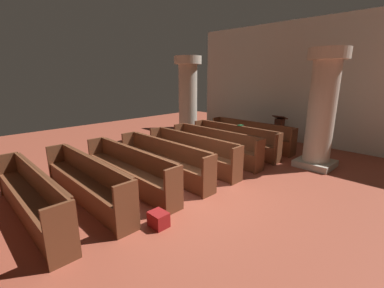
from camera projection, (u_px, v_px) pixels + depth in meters
ground_plane at (193, 190)px, 6.01m from camera, size 19.20×19.20×0.00m
back_wall at (310, 83)px, 9.56m from camera, size 10.00×0.16×4.50m
pew_row_0 at (251, 134)px, 9.42m from camera, size 3.25×0.47×0.92m
pew_row_1 at (234, 138)px, 8.74m from camera, size 3.25×0.46×0.92m
pew_row_2 at (214, 144)px, 8.05m from camera, size 3.25×0.46×0.92m
pew_row_3 at (191, 150)px, 7.37m from camera, size 3.25×0.47×0.92m
pew_row_4 at (163, 158)px, 6.69m from camera, size 3.25×0.46×0.92m
pew_row_5 at (129, 168)px, 6.01m from camera, size 3.25×0.46×0.92m
pew_row_6 at (86, 179)px, 5.32m from camera, size 3.25×0.47×0.92m
pew_row_7 at (30, 195)px, 4.64m from camera, size 3.25×0.46×0.92m
pillar_aisle_side at (322, 108)px, 7.12m from camera, size 1.04×1.04×3.25m
pillar_far_side at (188, 98)px, 10.22m from camera, size 1.04×1.04×3.25m
lectern at (279, 132)px, 9.96m from camera, size 0.48×0.45×1.08m
hymn_book at (241, 125)px, 8.68m from camera, size 0.13×0.21×0.03m
kneeler_box_red at (159, 219)px, 4.53m from camera, size 0.33×0.27×0.27m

